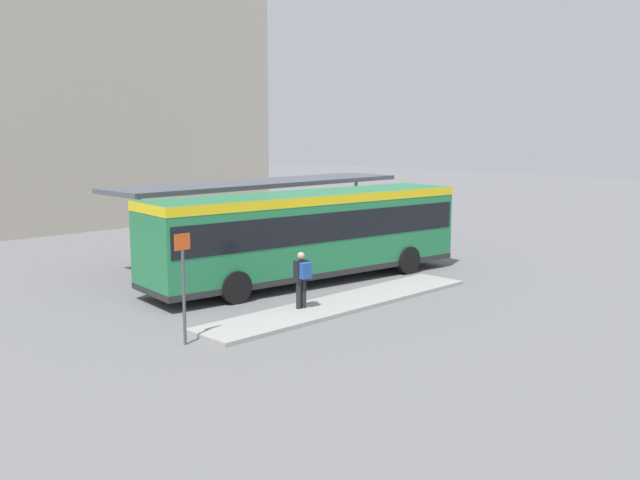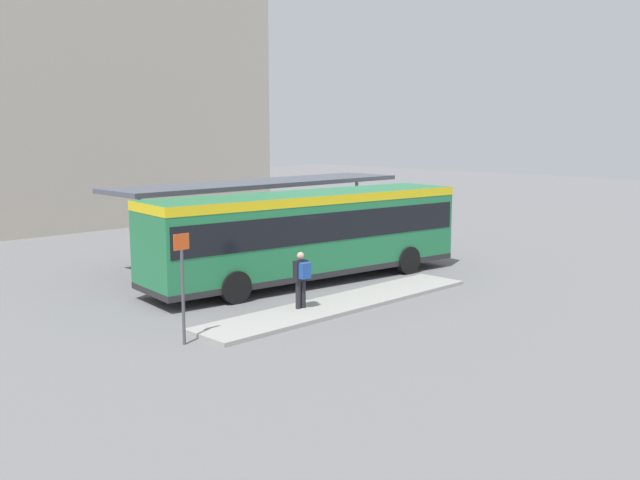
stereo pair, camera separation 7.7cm
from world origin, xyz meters
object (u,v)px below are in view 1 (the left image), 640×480
(city_bus, at_px, (308,230))
(bicycle_white, at_px, (426,238))
(pedestrian_waiting, at_px, (302,276))
(potted_planter_near_shelter, at_px, (210,262))
(platform_sign, at_px, (183,284))
(bicycle_black, at_px, (410,238))

(city_bus, distance_m, bicycle_white, 9.26)
(pedestrian_waiting, xyz_separation_m, potted_planter_near_shelter, (0.52, 5.25, -0.36))
(city_bus, xyz_separation_m, platform_sign, (-7.38, -3.24, -0.27))
(bicycle_black, relative_size, platform_sign, 0.57)
(pedestrian_waiting, distance_m, platform_sign, 4.28)
(bicycle_white, xyz_separation_m, potted_planter_near_shelter, (-11.62, 0.64, 0.33))
(pedestrian_waiting, xyz_separation_m, platform_sign, (-4.25, -0.24, 0.48))
(pedestrian_waiting, bearing_deg, city_bus, -40.17)
(city_bus, height_order, pedestrian_waiting, city_bus)
(bicycle_white, distance_m, potted_planter_near_shelter, 11.64)
(platform_sign, bearing_deg, city_bus, 23.70)
(city_bus, height_order, platform_sign, city_bus)
(pedestrian_waiting, distance_m, potted_planter_near_shelter, 5.29)
(city_bus, xyz_separation_m, bicycle_black, (8.79, 2.32, -1.49))
(pedestrian_waiting, relative_size, bicycle_white, 0.94)
(bicycle_black, distance_m, platform_sign, 17.14)
(city_bus, height_order, bicycle_white, city_bus)
(potted_planter_near_shelter, xyz_separation_m, platform_sign, (-4.77, -5.49, 0.84))
(pedestrian_waiting, distance_m, bicycle_black, 13.08)
(city_bus, bearing_deg, bicycle_black, 21.54)
(potted_planter_near_shelter, bearing_deg, bicycle_black, 0.33)
(pedestrian_waiting, height_order, bicycle_white, pedestrian_waiting)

